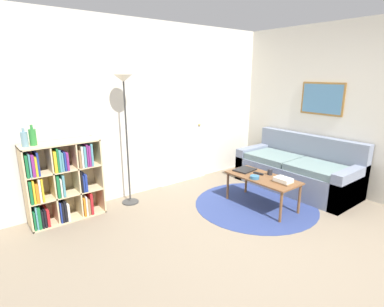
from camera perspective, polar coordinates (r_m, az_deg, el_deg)
name	(u,v)px	position (r m, az deg, el deg)	size (l,w,h in m)	color
ground_plane	(286,258)	(3.41, 17.40, -18.41)	(14.00, 14.00, 0.00)	gray
wall_back	(155,110)	(4.77, -7.01, 8.25)	(7.43, 0.11, 2.60)	silver
wall_right	(308,106)	(5.46, 21.22, 8.38)	(0.08, 5.50, 2.60)	silver
rug	(255,204)	(4.49, 11.97, -9.46)	(1.74, 1.74, 0.01)	navy
bookshelf	(61,182)	(4.16, -23.65, -5.00)	(0.91, 0.34, 1.02)	beige
floor_lamp	(125,100)	(4.19, -12.73, 9.98)	(0.26, 0.26, 1.83)	#333333
couch	(298,171)	(5.24, 19.56, -3.15)	(0.86, 1.89, 0.86)	gray
coffee_table	(262,180)	(4.33, 13.25, -4.92)	(0.49, 1.02, 0.44)	brown
laptop	(245,170)	(4.54, 10.01, -3.06)	(0.33, 0.27, 0.02)	black
bowl	(255,177)	(4.21, 11.85, -4.43)	(0.13, 0.13, 0.04)	teal
book_stack_on_table	(283,180)	(4.14, 17.01, -4.93)	(0.16, 0.23, 0.07)	olive
cup	(270,172)	(4.41, 14.63, -3.44)	(0.07, 0.07, 0.08)	#28282D
remote	(258,173)	(4.41, 12.54, -3.74)	(0.07, 0.15, 0.02)	black
bottle_left	(24,139)	(3.93, -29.30, 2.41)	(0.08, 0.08, 0.22)	#6B93A3
bottle_middle	(33,137)	(3.97, -28.07, 2.82)	(0.08, 0.08, 0.24)	#2D8438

